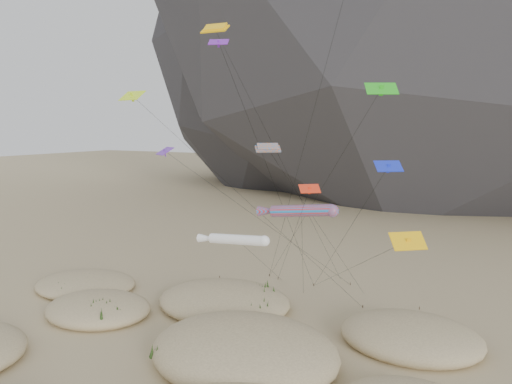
% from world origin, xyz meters
% --- Properties ---
extents(ground, '(500.00, 500.00, 0.00)m').
position_xyz_m(ground, '(0.00, 0.00, 0.00)').
color(ground, '#CCB789').
rests_on(ground, ground).
extents(dunes, '(47.88, 35.79, 4.25)m').
position_xyz_m(dunes, '(0.01, 3.68, 0.71)').
color(dunes, '#CCB789').
rests_on(dunes, ground).
extents(dune_grass, '(42.51, 28.14, 1.56)m').
position_xyz_m(dune_grass, '(-0.83, 3.84, 0.84)').
color(dune_grass, black).
rests_on(dune_grass, ground).
extents(kite_stakes, '(23.03, 6.72, 0.30)m').
position_xyz_m(kite_stakes, '(1.39, 23.54, 0.15)').
color(kite_stakes, '#3F2D1E').
rests_on(kite_stakes, ground).
extents(rainbow_tube_kite, '(7.63, 10.26, 11.68)m').
position_xyz_m(rainbow_tube_kite, '(5.27, 12.34, 10.83)').
color(rainbow_tube_kite, red).
rests_on(rainbow_tube_kite, ground).
extents(white_tube_kite, '(7.99, 19.77, 9.99)m').
position_xyz_m(white_tube_kite, '(2.63, 5.88, 9.33)').
color(white_tube_kite, white).
rests_on(white_tube_kite, ground).
extents(orange_parafoil, '(9.55, 14.90, 27.69)m').
position_xyz_m(orange_parafoil, '(-4.21, 14.47, 26.84)').
color(orange_parafoil, yellow).
rests_on(orange_parafoil, ground).
extents(multi_parafoil, '(6.56, 13.68, 16.61)m').
position_xyz_m(multi_parafoil, '(2.48, 12.26, 15.98)').
color(multi_parafoil, orange).
rests_on(multi_parafoil, ground).
extents(delta_kites, '(31.19, 22.17, 30.38)m').
position_xyz_m(delta_kites, '(3.28, 11.66, 18.08)').
color(delta_kites, '#F9B70D').
rests_on(delta_kites, ground).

